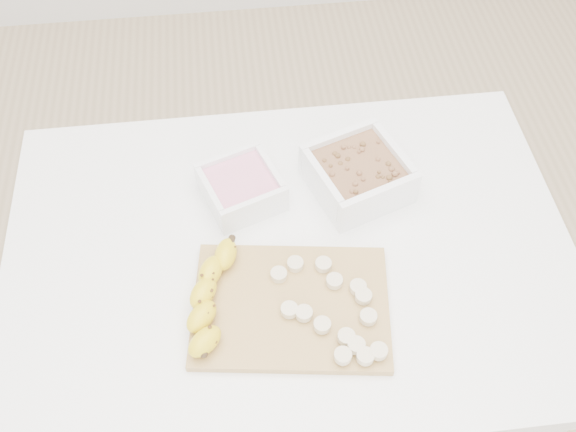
{
  "coord_description": "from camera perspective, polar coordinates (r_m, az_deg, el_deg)",
  "views": [
    {
      "loc": [
        -0.08,
        -0.62,
        1.69
      ],
      "look_at": [
        0.0,
        0.03,
        0.81
      ],
      "focal_mm": 40.0,
      "sensor_mm": 36.0,
      "label": 1
    }
  ],
  "objects": [
    {
      "name": "cutting_board",
      "position": [
        1.06,
        0.27,
        -8.02
      ],
      "size": [
        0.35,
        0.27,
        0.01
      ],
      "primitive_type": "cube",
      "rotation": [
        0.0,
        0.0,
        -0.14
      ],
      "color": "tan",
      "rests_on": "table"
    },
    {
      "name": "table",
      "position": [
        1.21,
        0.17,
        -5.55
      ],
      "size": [
        1.0,
        0.7,
        0.75
      ],
      "color": "white",
      "rests_on": "ground"
    },
    {
      "name": "banana",
      "position": [
        1.05,
        -6.9,
        -7.25
      ],
      "size": [
        0.14,
        0.21,
        0.04
      ],
      "primitive_type": null,
      "rotation": [
        0.0,
        0.0,
        -0.46
      ],
      "color": "yellow",
      "rests_on": "cutting_board"
    },
    {
      "name": "bowl_yogurt",
      "position": [
        1.17,
        -4.18,
        2.59
      ],
      "size": [
        0.17,
        0.17,
        0.06
      ],
      "color": "white",
      "rests_on": "table"
    },
    {
      "name": "bowl_granola",
      "position": [
        1.19,
        6.22,
        3.77
      ],
      "size": [
        0.21,
        0.21,
        0.08
      ],
      "color": "white",
      "rests_on": "table"
    },
    {
      "name": "ground",
      "position": [
        1.8,
        0.12,
        -16.33
      ],
      "size": [
        3.5,
        3.5,
        0.0
      ],
      "primitive_type": "plane",
      "color": "#C6AD89",
      "rests_on": "ground"
    },
    {
      "name": "banana_slices",
      "position": [
        1.04,
        4.16,
        -8.4
      ],
      "size": [
        0.16,
        0.21,
        0.02
      ],
      "color": "beige",
      "rests_on": "cutting_board"
    }
  ]
}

